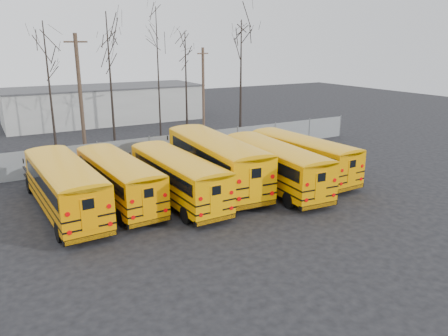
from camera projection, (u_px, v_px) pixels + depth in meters
ground at (228, 212)px, 24.12m from camera, size 120.00×120.00×0.00m
fence at (150, 150)px, 33.84m from camera, size 40.00×0.04×2.00m
distant_building at (105, 105)px, 51.20m from camera, size 22.00×8.00×4.00m
bus_a at (64, 183)px, 23.39m from camera, size 2.92×10.85×3.01m
bus_b at (117, 176)px, 24.94m from camera, size 2.87×10.19×2.82m
bus_c at (176, 173)px, 25.33m from camera, size 2.69×10.39×2.89m
bus_d at (214, 157)px, 27.89m from camera, size 3.51×12.10×3.35m
bus_e at (274, 162)px, 27.53m from camera, size 3.17×10.82×2.99m
bus_f at (301, 153)px, 30.01m from camera, size 2.89×10.35×2.87m
utility_pole_left at (80, 96)px, 33.95m from camera, size 1.73×0.35×9.71m
utility_pole_right at (203, 91)px, 42.90m from camera, size 1.45×0.69×8.56m
tree_2 at (51, 96)px, 31.72m from camera, size 0.26×0.26×10.49m
tree_3 at (111, 86)px, 34.77m from camera, size 0.26×0.26×11.32m
tree_4 at (158, 79)px, 38.00m from camera, size 0.26×0.26×11.91m
tree_5 at (186, 90)px, 39.24m from camera, size 0.26×0.26×9.81m
tree_6 at (241, 83)px, 39.88m from camera, size 0.26×0.26×10.96m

